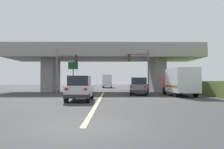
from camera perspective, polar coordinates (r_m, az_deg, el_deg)
name	(u,v)px	position (r m, az deg, el deg)	size (l,w,h in m)	color
ground	(104,91)	(35.46, -1.99, -4.32)	(160.00, 160.00, 0.00)	#353538
overpass_bridge	(104,60)	(35.59, -1.98, 3.63)	(29.19, 8.46, 7.11)	gray
lane_divider_stripe	(100,99)	(20.24, -3.13, -6.23)	(0.20, 24.97, 0.01)	yellow
suv_lead	(80,88)	(18.53, -8.06, -3.51)	(1.86, 4.75, 2.02)	silver
suv_crossing	(140,86)	(26.54, 6.99, -2.98)	(2.70, 4.89, 2.02)	slate
box_truck	(179,82)	(25.62, 16.71, -1.72)	(2.33, 6.82, 2.96)	red
traffic_signal_nearside	(142,65)	(31.02, 7.52, 2.30)	(2.89, 0.36, 5.94)	#56595E
traffic_signal_farside	(64,66)	(30.66, -12.15, 2.20)	(2.81, 0.36, 5.89)	slate
highway_sign	(73,69)	(34.16, -9.82, 1.31)	(1.50, 0.17, 4.65)	#56595E
semi_truck_distant	(107,81)	(57.66, -1.21, -1.65)	(2.33, 7.53, 3.24)	navy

